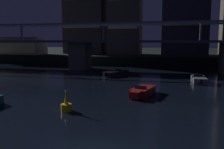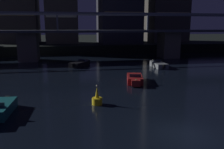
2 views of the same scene
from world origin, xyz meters
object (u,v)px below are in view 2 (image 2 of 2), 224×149
(river_bridge, at_px, (102,38))
(speedboat_mid_center, at_px, (80,64))
(speedboat_near_center, at_px, (158,65))
(speedboat_mid_left, at_px, (135,79))
(channel_buoy, at_px, (97,99))

(river_bridge, distance_m, speedboat_mid_center, 10.70)
(river_bridge, relative_size, speedboat_near_center, 18.05)
(speedboat_mid_left, distance_m, speedboat_mid_center, 14.76)
(speedboat_near_center, height_order, channel_buoy, channel_buoy)
(speedboat_mid_left, bearing_deg, channel_buoy, -126.06)
(speedboat_near_center, bearing_deg, speedboat_mid_center, 165.30)
(river_bridge, distance_m, speedboat_near_center, 14.81)
(speedboat_near_center, distance_m, speedboat_mid_left, 12.22)
(channel_buoy, bearing_deg, river_bridge, 81.24)
(river_bridge, xyz_separation_m, channel_buoy, (-4.57, -29.63, -3.80))
(river_bridge, height_order, speedboat_near_center, river_bridge)
(speedboat_mid_left, bearing_deg, river_bridge, 92.43)
(river_bridge, distance_m, speedboat_mid_left, 22.43)
(river_bridge, xyz_separation_m, speedboat_mid_left, (0.94, -22.07, -3.87))
(river_bridge, bearing_deg, speedboat_mid_left, -87.57)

